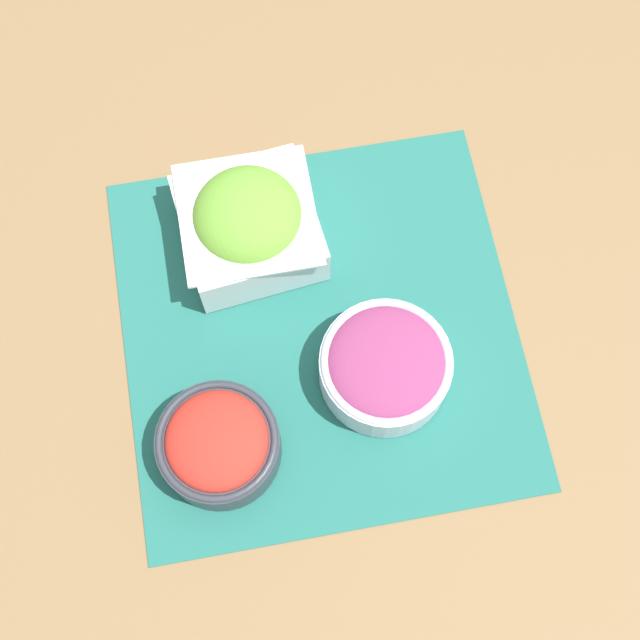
# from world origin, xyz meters

# --- Properties ---
(ground_plane) EXTENTS (3.00, 3.00, 0.00)m
(ground_plane) POSITION_xyz_m (0.00, 0.00, 0.00)
(ground_plane) COLOR olive
(placemat) EXTENTS (0.45, 0.44, 0.00)m
(placemat) POSITION_xyz_m (0.00, 0.00, 0.00)
(placemat) COLOR #236B60
(placemat) RESTS_ON ground_plane
(onion_bowl) EXTENTS (0.14, 0.14, 0.07)m
(onion_bowl) POSITION_xyz_m (0.07, 0.06, 0.04)
(onion_bowl) COLOR silver
(onion_bowl) RESTS_ON placemat
(lettuce_bowl) EXTENTS (0.16, 0.16, 0.10)m
(lettuce_bowl) POSITION_xyz_m (-0.12, -0.06, 0.05)
(lettuce_bowl) COLOR white
(lettuce_bowl) RESTS_ON placemat
(tomato_bowl) EXTENTS (0.13, 0.13, 0.07)m
(tomato_bowl) POSITION_xyz_m (0.12, -0.13, 0.04)
(tomato_bowl) COLOR #333842
(tomato_bowl) RESTS_ON placemat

